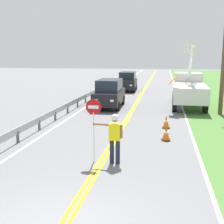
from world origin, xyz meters
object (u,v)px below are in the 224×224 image
utility_bucket_truck (189,88)px  oncoming_suv_second (128,81)px  oncoming_suv_nearest (109,93)px  flagger_worker (115,136)px  traffic_cone_mid (166,122)px  stop_sign_paddle (94,116)px  traffic_cone_lead (166,133)px

utility_bucket_truck → oncoming_suv_second: utility_bucket_truck is taller
oncoming_suv_nearest → flagger_worker: bearing=-78.5°
oncoming_suv_nearest → traffic_cone_mid: 7.19m
oncoming_suv_nearest → oncoming_suv_second: bearing=89.6°
flagger_worker → oncoming_suv_second: 21.98m
stop_sign_paddle → traffic_cone_mid: bearing=64.7°
oncoming_suv_second → traffic_cone_lead: size_ratio=6.66×
oncoming_suv_second → traffic_cone_mid: size_ratio=6.66×
flagger_worker → oncoming_suv_nearest: oncoming_suv_nearest is taller
flagger_worker → stop_sign_paddle: bearing=177.5°
stop_sign_paddle → oncoming_suv_nearest: bearing=97.8°
utility_bucket_truck → oncoming_suv_nearest: 6.13m
stop_sign_paddle → oncoming_suv_second: stop_sign_paddle is taller
flagger_worker → oncoming_suv_second: oncoming_suv_second is taller
flagger_worker → oncoming_suv_nearest: size_ratio=0.39×
flagger_worker → traffic_cone_mid: flagger_worker is taller
traffic_cone_mid → flagger_worker: bearing=-108.4°
stop_sign_paddle → utility_bucket_truck: size_ratio=0.34×
stop_sign_paddle → traffic_cone_lead: (2.62, 3.25, -1.37)m
stop_sign_paddle → utility_bucket_truck: (4.34, 13.00, -0.31)m
traffic_cone_mid → stop_sign_paddle: bearing=-115.3°
oncoming_suv_nearest → traffic_cone_mid: size_ratio=6.63×
stop_sign_paddle → oncoming_suv_second: (-1.49, 21.83, -0.65)m
flagger_worker → traffic_cone_lead: 3.84m
oncoming_suv_second → traffic_cone_lead: bearing=-77.5°
stop_sign_paddle → traffic_cone_mid: size_ratio=3.33×
stop_sign_paddle → oncoming_suv_second: bearing=93.9°
oncoming_suv_nearest → traffic_cone_mid: bearing=-54.0°
flagger_worker → stop_sign_paddle: size_ratio=0.78×
flagger_worker → oncoming_suv_second: (-2.26, 21.86, 0.01)m
traffic_cone_mid → oncoming_suv_nearest: bearing=126.0°
stop_sign_paddle → traffic_cone_mid: stop_sign_paddle is taller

